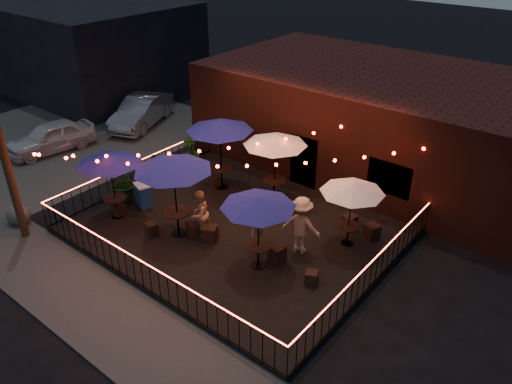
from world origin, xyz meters
TOP-DOWN VIEW (x-y plane):
  - ground at (0.00, 0.00)m, footprint 110.00×110.00m
  - patio at (0.00, 2.00)m, footprint 10.00×8.00m
  - sidewalk at (0.00, -3.25)m, footprint 18.00×2.50m
  - parking_lot at (-12.00, 4.00)m, footprint 11.00×12.00m
  - brick_building at (1.00, 9.99)m, footprint 14.00×8.00m
  - background_building at (-18.00, 9.00)m, footprint 12.00×9.00m
  - fence_front at (0.00, -2.00)m, footprint 10.00×0.04m
  - fence_left at (-5.00, 2.00)m, footprint 0.04×8.00m
  - fence_right at (5.00, 2.00)m, footprint 0.04×8.00m
  - festoon_lights at (-1.01, 1.70)m, footprint 10.02×8.72m
  - cafe_table_0 at (-3.80, 0.01)m, footprint 2.74×2.74m
  - cafe_table_1 at (-2.37, 3.92)m, footprint 2.77×2.77m
  - cafe_table_2 at (-1.31, 0.60)m, footprint 3.26×3.26m
  - cafe_table_3 at (-0.25, 4.49)m, footprint 2.78×2.78m
  - cafe_table_4 at (1.85, 0.90)m, footprint 2.27×2.27m
  - cafe_table_5 at (3.36, 3.62)m, footprint 2.55×2.55m
  - bistro_chair_0 at (-3.81, 0.09)m, footprint 0.38×0.38m
  - bistro_chair_1 at (-1.97, 0.02)m, footprint 0.43×0.43m
  - bistro_chair_2 at (-4.47, 3.45)m, footprint 0.42×0.42m
  - bistro_chair_3 at (-2.62, 3.80)m, footprint 0.44×0.44m
  - bistro_chair_4 at (-0.85, 0.86)m, footprint 0.54×0.54m
  - bistro_chair_5 at (-0.22, 0.98)m, footprint 0.56×0.56m
  - bistro_chair_6 at (-0.26, 3.79)m, footprint 0.45×0.45m
  - bistro_chair_7 at (1.10, 4.30)m, footprint 0.51×0.51m
  - bistro_chair_8 at (2.13, 1.47)m, footprint 0.46×0.46m
  - bistro_chair_9 at (3.56, 1.21)m, footprint 0.46×0.46m
  - bistro_chair_10 at (2.96, 4.47)m, footprint 0.50×0.50m
  - bistro_chair_11 at (3.83, 4.41)m, footprint 0.53×0.53m
  - patron_a at (1.15, 1.74)m, footprint 0.41×0.60m
  - patron_b at (-0.71, 1.02)m, footprint 0.75×0.89m
  - patron_c at (2.40, 2.33)m, footprint 1.39×1.02m
  - potted_shrub_a at (-4.47, 0.95)m, footprint 1.43×1.27m
  - potted_shrub_b at (-4.60, 2.74)m, footprint 0.79×0.67m
  - potted_shrub_c at (-4.60, 4.45)m, footprint 0.98×0.98m
  - cooler at (-3.64, 1.10)m, footprint 0.78×0.66m
  - boulder at (-6.28, -2.30)m, footprint 0.97×0.84m
  - car_white at (-10.94, 1.87)m, footprint 2.17×4.12m
  - car_silver at (-10.19, 6.50)m, footprint 3.15×4.73m

SIDE VIEW (x-z plane):
  - ground at x=0.00m, z-range 0.00..0.00m
  - parking_lot at x=-12.00m, z-range 0.00..0.02m
  - sidewalk at x=0.00m, z-range 0.00..0.05m
  - patio at x=0.00m, z-range 0.00..0.15m
  - bistro_chair_3 at x=-2.62m, z-range 0.15..0.55m
  - boulder at x=-6.28m, z-range 0.00..0.71m
  - bistro_chair_9 at x=3.56m, z-range 0.15..0.57m
  - bistro_chair_1 at x=-1.97m, z-range 0.15..0.57m
  - bistro_chair_0 at x=-3.81m, z-range 0.15..0.57m
  - bistro_chair_4 at x=-0.85m, z-range 0.15..0.63m
  - bistro_chair_7 at x=1.10m, z-range 0.15..0.63m
  - bistro_chair_2 at x=-4.47m, z-range 0.15..0.64m
  - bistro_chair_11 at x=3.83m, z-range 0.15..0.64m
  - bistro_chair_10 at x=2.96m, z-range 0.15..0.64m
  - bistro_chair_6 at x=-0.26m, z-range 0.15..0.65m
  - bistro_chair_5 at x=-0.22m, z-range 0.15..0.66m
  - bistro_chair_8 at x=2.13m, z-range 0.15..0.66m
  - cooler at x=-3.64m, z-range 0.16..1.03m
  - fence_front at x=0.00m, z-range 0.14..1.18m
  - fence_left at x=-5.00m, z-range 0.14..1.18m
  - fence_right at x=5.00m, z-range 0.14..1.18m
  - car_white at x=-10.94m, z-range 0.00..1.34m
  - car_silver at x=-10.19m, z-range 0.00..1.47m
  - potted_shrub_b at x=-4.60m, z-range 0.15..1.45m
  - potted_shrub_c at x=-4.60m, z-range 0.15..1.56m
  - potted_shrub_a at x=-4.47m, z-range 0.15..1.61m
  - patron_a at x=1.15m, z-range 0.15..1.73m
  - patron_b at x=-0.71m, z-range 0.15..1.78m
  - patron_c at x=2.40m, z-range 0.15..2.07m
  - brick_building at x=1.00m, z-range 0.00..4.00m
  - cafe_table_5 at x=3.36m, z-range 1.07..3.29m
  - cafe_table_0 at x=-3.80m, z-range 1.15..3.58m
  - cafe_table_4 at x=1.85m, z-range 1.16..3.60m
  - cafe_table_3 at x=-0.25m, z-range 1.21..3.77m
  - background_building at x=-18.00m, z-range 0.00..5.00m
  - festoon_lights at x=-1.01m, z-range 1.86..3.18m
  - cafe_table_2 at x=-1.31m, z-range 1.30..4.07m
  - cafe_table_1 at x=-2.37m, z-range 1.30..4.08m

